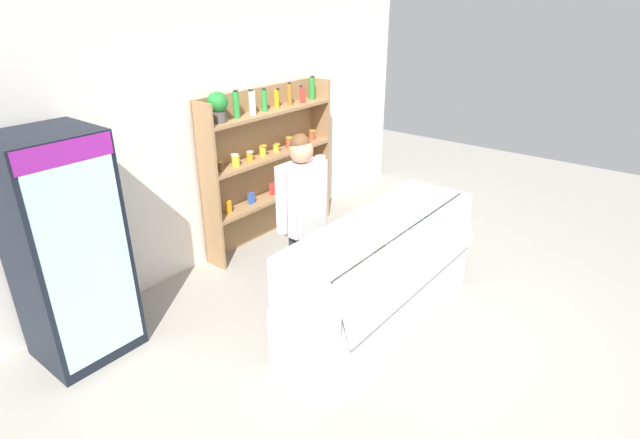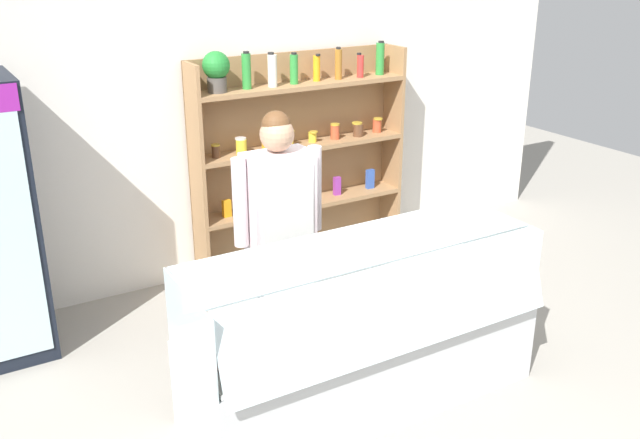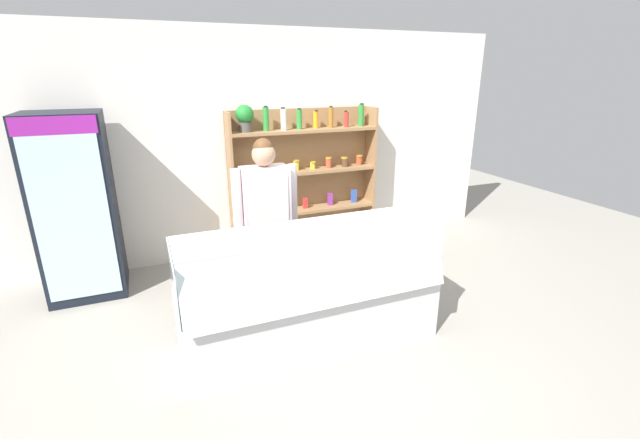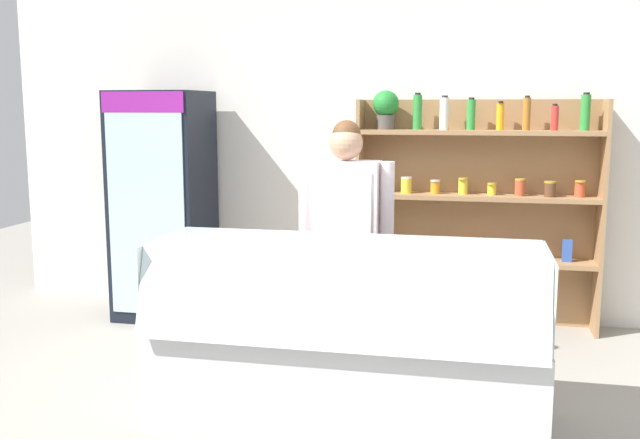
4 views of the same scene
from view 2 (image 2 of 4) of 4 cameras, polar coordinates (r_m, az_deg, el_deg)
The scene contains 5 objects.
ground_plane at distance 4.42m, azimuth 4.94°, elevation -14.69°, with size 12.00×12.00×0.00m, color gray.
back_wall at distance 5.74m, azimuth -8.22°, elevation 8.57°, with size 6.80×0.10×2.70m, color white.
shelving_unit at distance 5.90m, azimuth -2.05°, elevation 5.83°, with size 1.86×0.29×1.85m.
deli_display_case at distance 4.29m, azimuth 3.38°, elevation -10.80°, with size 2.11×0.76×1.01m.
shop_clerk at distance 4.54m, azimuth -3.29°, elevation 0.35°, with size 0.62×0.25×1.64m.
Camera 2 is at (-2.14, -2.87, 2.58)m, focal length 40.00 mm.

